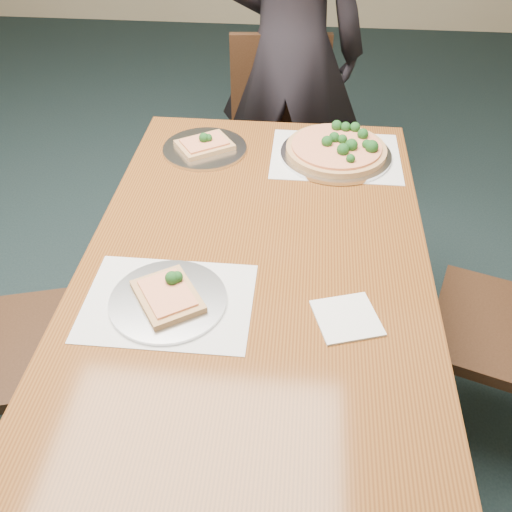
# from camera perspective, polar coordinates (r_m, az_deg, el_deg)

# --- Properties ---
(ground) EXTENTS (8.00, 8.00, 0.00)m
(ground) POSITION_cam_1_polar(r_m,az_deg,el_deg) (2.13, -10.45, -14.12)
(ground) COLOR black
(ground) RESTS_ON ground
(dining_table) EXTENTS (0.90, 1.50, 0.75)m
(dining_table) POSITION_cam_1_polar(r_m,az_deg,el_deg) (1.55, 0.00, -2.59)
(dining_table) COLOR #5D3012
(dining_table) RESTS_ON ground
(chair_far) EXTENTS (0.46, 0.46, 0.91)m
(chair_far) POSITION_cam_1_polar(r_m,az_deg,el_deg) (2.52, 2.38, 11.99)
(chair_far) COLOR black
(chair_far) RESTS_ON ground
(diner) EXTENTS (0.65, 0.46, 1.68)m
(diner) POSITION_cam_1_polar(r_m,az_deg,el_deg) (2.49, 3.42, 19.80)
(diner) COLOR black
(diner) RESTS_ON ground
(placemat_main) EXTENTS (0.42, 0.32, 0.00)m
(placemat_main) POSITION_cam_1_polar(r_m,az_deg,el_deg) (1.92, 7.95, 9.89)
(placemat_main) COLOR white
(placemat_main) RESTS_ON dining_table
(placemat_near) EXTENTS (0.40, 0.30, 0.00)m
(placemat_near) POSITION_cam_1_polar(r_m,az_deg,el_deg) (1.38, -8.75, -4.56)
(placemat_near) COLOR white
(placemat_near) RESTS_ON dining_table
(pizza_pan) EXTENTS (0.36, 0.36, 0.07)m
(pizza_pan) POSITION_cam_1_polar(r_m,az_deg,el_deg) (1.91, 8.16, 10.51)
(pizza_pan) COLOR silver
(pizza_pan) RESTS_ON dining_table
(slice_plate_near) EXTENTS (0.28, 0.28, 0.06)m
(slice_plate_near) POSITION_cam_1_polar(r_m,az_deg,el_deg) (1.37, -8.77, -4.12)
(slice_plate_near) COLOR silver
(slice_plate_near) RESTS_ON dining_table
(slice_plate_far) EXTENTS (0.28, 0.28, 0.06)m
(slice_plate_far) POSITION_cam_1_polar(r_m,az_deg,el_deg) (1.94, -5.15, 10.84)
(slice_plate_far) COLOR silver
(slice_plate_far) RESTS_ON dining_table
(napkin) EXTENTS (0.18, 0.18, 0.01)m
(napkin) POSITION_cam_1_polar(r_m,az_deg,el_deg) (1.34, 9.06, -6.14)
(napkin) COLOR white
(napkin) RESTS_ON dining_table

